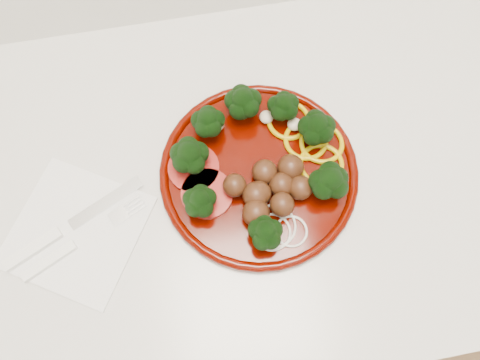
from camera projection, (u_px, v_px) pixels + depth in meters
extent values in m
cube|color=silver|center=(268.00, 238.00, 1.14)|extent=(2.40, 0.60, 0.87)
cube|color=silver|center=(284.00, 171.00, 0.72)|extent=(2.40, 0.60, 0.03)
cylinder|color=#3E0500|center=(259.00, 174.00, 0.69)|extent=(0.29, 0.29, 0.01)
torus|color=#3E0500|center=(259.00, 172.00, 0.69)|extent=(0.29, 0.29, 0.01)
sphere|color=#4A2512|center=(300.00, 188.00, 0.66)|extent=(0.04, 0.04, 0.04)
sphere|color=#4A2512|center=(265.00, 172.00, 0.67)|extent=(0.04, 0.04, 0.04)
sphere|color=#4A2512|center=(256.00, 213.00, 0.64)|extent=(0.04, 0.04, 0.04)
sphere|color=#4A2512|center=(282.00, 206.00, 0.65)|extent=(0.04, 0.04, 0.04)
sphere|color=#4A2512|center=(235.00, 186.00, 0.66)|extent=(0.04, 0.04, 0.04)
sphere|color=#4A2512|center=(281.00, 184.00, 0.66)|extent=(0.04, 0.04, 0.04)
sphere|color=#4A2512|center=(259.00, 193.00, 0.65)|extent=(0.04, 0.04, 0.04)
sphere|color=#4A2512|center=(290.00, 168.00, 0.67)|extent=(0.04, 0.04, 0.04)
sphere|color=#4A2512|center=(256.00, 195.00, 0.65)|extent=(0.04, 0.04, 0.04)
torus|color=#B99706|center=(306.00, 140.00, 0.70)|extent=(0.07, 0.07, 0.01)
torus|color=#B99706|center=(321.00, 164.00, 0.69)|extent=(0.07, 0.07, 0.01)
torus|color=#B99706|center=(289.00, 120.00, 0.71)|extent=(0.07, 0.07, 0.01)
torus|color=#B99706|center=(322.00, 143.00, 0.70)|extent=(0.07, 0.07, 0.01)
cylinder|color=#720A07|center=(194.00, 168.00, 0.68)|extent=(0.08, 0.08, 0.01)
cylinder|color=#720A07|center=(207.00, 194.00, 0.67)|extent=(0.08, 0.08, 0.01)
torus|color=beige|center=(271.00, 232.00, 0.65)|extent=(0.06, 0.06, 0.00)
torus|color=beige|center=(291.00, 231.00, 0.65)|extent=(0.05, 0.05, 0.00)
torus|color=beige|center=(274.00, 226.00, 0.66)|extent=(0.06, 0.06, 0.00)
ellipsoid|color=#C6B793|center=(266.00, 117.00, 0.71)|extent=(0.02, 0.02, 0.02)
ellipsoid|color=#C6B793|center=(217.00, 125.00, 0.70)|extent=(0.02, 0.02, 0.02)
ellipsoid|color=#C6B793|center=(294.00, 125.00, 0.70)|extent=(0.02, 0.02, 0.02)
cube|color=white|center=(76.00, 231.00, 0.67)|extent=(0.24, 0.24, 0.00)
cube|color=silver|center=(106.00, 203.00, 0.68)|extent=(0.11, 0.07, 0.00)
cube|color=white|center=(33.00, 249.00, 0.65)|extent=(0.08, 0.05, 0.01)
cube|color=white|center=(49.00, 261.00, 0.64)|extent=(0.08, 0.05, 0.01)
cube|color=silver|center=(119.00, 216.00, 0.67)|extent=(0.03, 0.03, 0.00)
cube|color=silver|center=(137.00, 211.00, 0.67)|extent=(0.03, 0.02, 0.00)
cube|color=silver|center=(135.00, 208.00, 0.67)|extent=(0.03, 0.02, 0.00)
cube|color=silver|center=(133.00, 205.00, 0.68)|extent=(0.03, 0.02, 0.00)
cube|color=silver|center=(131.00, 201.00, 0.68)|extent=(0.03, 0.02, 0.00)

